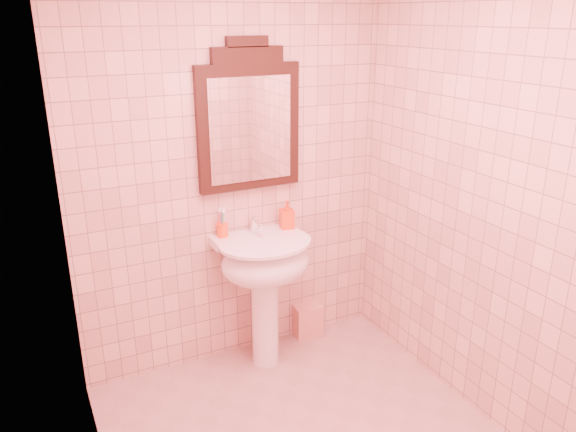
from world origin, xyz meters
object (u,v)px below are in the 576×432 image
mirror (249,121)px  soap_dispenser (287,215)px  pedestal_sink (265,271)px  toothbrush_cup (223,230)px  towel (308,320)px

mirror → soap_dispenser: bearing=-17.4°
pedestal_sink → mirror: 0.92m
pedestal_sink → toothbrush_cup: (-0.20, 0.18, 0.25)m
mirror → soap_dispenser: (0.22, -0.07, -0.61)m
pedestal_sink → mirror: size_ratio=0.96×
soap_dispenser → toothbrush_cup: bearing=-175.5°
pedestal_sink → soap_dispenser: size_ratio=4.68×
pedestal_sink → towel: 0.70m
pedestal_sink → towel: (0.40, 0.17, -0.54)m
mirror → towel: size_ratio=3.86×
toothbrush_cup → towel: bearing=-1.0°
towel → pedestal_sink: bearing=-157.2°
mirror → towel: 1.50m
pedestal_sink → toothbrush_cup: size_ratio=5.30×
pedestal_sink → towel: pedestal_sink is taller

